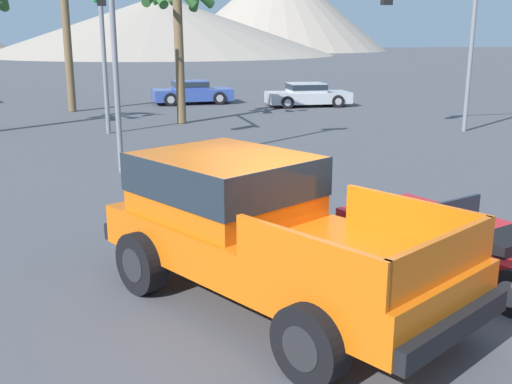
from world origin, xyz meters
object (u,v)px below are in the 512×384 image
orange_pickup_truck (254,220)px  palm_tree_leaning (177,12)px  parked_car_silver (307,94)px  parked_car_blue (192,92)px  traffic_light_crosswalk (435,20)px  traffic_light_main (102,22)px  red_convertible_car (472,245)px

orange_pickup_truck → palm_tree_leaning: 17.13m
parked_car_silver → palm_tree_leaning: palm_tree_leaning is taller
orange_pickup_truck → palm_tree_leaning: size_ratio=0.97×
parked_car_blue → traffic_light_crosswalk: (6.89, -11.68, 3.34)m
parked_car_blue → traffic_light_main: bearing=-24.2°
orange_pickup_truck → red_convertible_car: size_ratio=1.24×
parked_car_blue → traffic_light_crosswalk: 13.97m
orange_pickup_truck → traffic_light_crosswalk: size_ratio=0.98×
parked_car_silver → orange_pickup_truck: bearing=-17.7°
orange_pickup_truck → palm_tree_leaning: palm_tree_leaning is taller
traffic_light_main → traffic_light_crosswalk: size_ratio=0.97×
parked_car_silver → palm_tree_leaning: (-6.94, -4.40, 3.74)m
parked_car_blue → parked_car_silver: size_ratio=0.97×
red_convertible_car → palm_tree_leaning: bearing=77.6°
red_convertible_car → parked_car_blue: (-0.68, 23.70, 0.21)m
palm_tree_leaning → red_convertible_car: bearing=-82.5°
parked_car_blue → traffic_light_main: traffic_light_main is taller
red_convertible_car → traffic_light_main: bearing=91.0°
orange_pickup_truck → parked_car_blue: 23.92m
parked_car_blue → traffic_light_crosswalk: bearing=29.0°
parked_car_blue → parked_car_silver: bearing=63.0°
parked_car_blue → palm_tree_leaning: palm_tree_leaning is taller
orange_pickup_truck → red_convertible_car: (3.38, 0.06, -0.67)m
parked_car_silver → traffic_light_main: bearing=-48.0°
palm_tree_leaning → orange_pickup_truck: bearing=-94.0°
parked_car_blue → traffic_light_main: (-4.38, -10.43, 3.23)m
traffic_light_crosswalk → orange_pickup_truck: bearing=51.6°
red_convertible_car → parked_car_blue: 23.71m
parked_car_blue → palm_tree_leaning: size_ratio=0.71×
traffic_light_main → palm_tree_leaning: size_ratio=0.96×
red_convertible_car → traffic_light_main: size_ratio=0.81×
orange_pickup_truck → traffic_light_crosswalk: 15.68m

